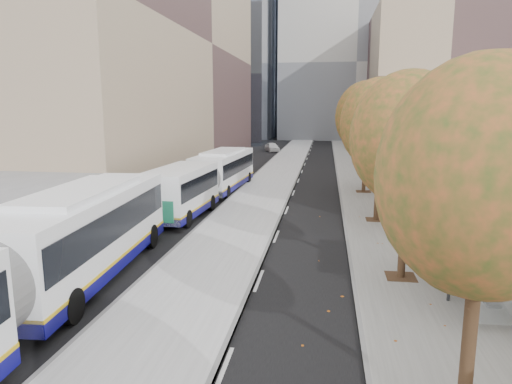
% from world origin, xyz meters
% --- Properties ---
extents(bus_platform, '(4.25, 150.00, 0.15)m').
position_xyz_m(bus_platform, '(-3.88, 35.00, 0.07)').
color(bus_platform, '#ABABAB').
rests_on(bus_platform, ground).
extents(sidewalk, '(4.75, 150.00, 0.08)m').
position_xyz_m(sidewalk, '(4.12, 35.00, 0.04)').
color(sidewalk, gray).
rests_on(sidewalk, ground).
extents(building_tan, '(18.00, 92.00, 8.00)m').
position_xyz_m(building_tan, '(15.50, 64.00, 4.00)').
color(building_tan, '#AAA388').
rests_on(building_tan, ground).
extents(building_midrise, '(24.00, 46.00, 25.00)m').
position_xyz_m(building_midrise, '(-22.50, 41.00, 12.50)').
color(building_midrise, tan).
rests_on(building_midrise, ground).
extents(building_far_block, '(30.00, 18.00, 30.00)m').
position_xyz_m(building_far_block, '(6.00, 96.00, 15.00)').
color(building_far_block, '#ACA89F').
rests_on(building_far_block, ground).
extents(bus_shelter, '(1.90, 4.40, 2.53)m').
position_xyz_m(bus_shelter, '(5.69, 10.96, 2.19)').
color(bus_shelter, '#383A3F').
rests_on(bus_shelter, sidewalk).
extents(tree_b, '(4.00, 4.00, 6.97)m').
position_xyz_m(tree_b, '(3.60, 5.00, 5.04)').
color(tree_b, '#321C17').
rests_on(tree_b, sidewalk).
extents(tree_c, '(4.20, 4.20, 7.28)m').
position_xyz_m(tree_c, '(3.60, 13.00, 5.25)').
color(tree_c, '#321C17').
rests_on(tree_c, sidewalk).
extents(tree_d, '(4.40, 4.40, 7.60)m').
position_xyz_m(tree_d, '(3.60, 22.00, 5.47)').
color(tree_d, '#321C17').
rests_on(tree_d, sidewalk).
extents(tree_e, '(4.60, 4.60, 7.92)m').
position_xyz_m(tree_e, '(3.60, 31.00, 5.69)').
color(tree_e, '#321C17').
rests_on(tree_e, sidewalk).
extents(bus_near, '(4.06, 19.49, 3.23)m').
position_xyz_m(bus_near, '(-7.87, 7.06, 1.76)').
color(bus_near, white).
rests_on(bus_near, ground).
extents(bus_far, '(3.47, 17.72, 2.94)m').
position_xyz_m(bus_far, '(-7.33, 26.54, 1.60)').
color(bus_far, white).
rests_on(bus_far, ground).
extents(distant_car, '(2.84, 4.26, 1.35)m').
position_xyz_m(distant_car, '(-7.16, 63.04, 0.67)').
color(distant_car, silver).
rests_on(distant_car, ground).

